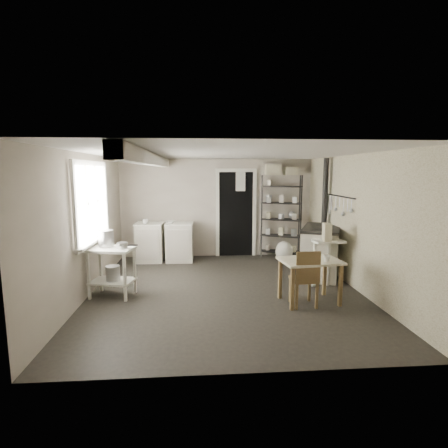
{
  "coord_description": "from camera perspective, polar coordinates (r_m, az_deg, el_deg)",
  "views": [
    {
      "loc": [
        -0.46,
        -5.71,
        2.0
      ],
      "look_at": [
        0.0,
        0.3,
        1.1
      ],
      "focal_mm": 28.0,
      "sensor_mm": 36.0,
      "label": 1
    }
  ],
  "objects": [
    {
      "name": "floor",
      "position": [
        6.07,
        0.22,
        -10.74
      ],
      "size": [
        5.0,
        5.0,
        0.0
      ],
      "primitive_type": "plane",
      "color": "black",
      "rests_on": "ground"
    },
    {
      "name": "ceiling",
      "position": [
        5.74,
        0.23,
        11.48
      ],
      "size": [
        5.0,
        5.0,
        0.0
      ],
      "primitive_type": "plane",
      "rotation": [
        3.14,
        0.0,
        0.0
      ],
      "color": "silver",
      "rests_on": "wall_back"
    },
    {
      "name": "wall_back",
      "position": [
        8.27,
        -1.16,
        2.6
      ],
      "size": [
        4.5,
        0.02,
        2.3
      ],
      "primitive_type": "cube",
      "color": "#B8AD9D",
      "rests_on": "ground"
    },
    {
      "name": "wall_front",
      "position": [
        3.36,
        3.65,
        -6.23
      ],
      "size": [
        4.5,
        0.02,
        2.3
      ],
      "primitive_type": "cube",
      "color": "#B8AD9D",
      "rests_on": "ground"
    },
    {
      "name": "wall_left",
      "position": [
        6.05,
        -21.54,
        -0.19
      ],
      "size": [
        0.02,
        5.0,
        2.3
      ],
      "primitive_type": "cube",
      "color": "#B8AD9D",
      "rests_on": "ground"
    },
    {
      "name": "wall_right",
      "position": [
        6.38,
        20.8,
        0.27
      ],
      "size": [
        0.02,
        5.0,
        2.3
      ],
      "primitive_type": "cube",
      "color": "#B8AD9D",
      "rests_on": "ground"
    },
    {
      "name": "window",
      "position": [
        6.19,
        -20.91,
        3.29
      ],
      "size": [
        0.12,
        1.76,
        1.28
      ],
      "primitive_type": null,
      "color": "white",
      "rests_on": "wall_left"
    },
    {
      "name": "doorway",
      "position": [
        8.3,
        1.96,
        1.57
      ],
      "size": [
        0.96,
        0.1,
        2.08
      ],
      "primitive_type": null,
      "color": "white",
      "rests_on": "ground"
    },
    {
      "name": "ceiling_beam",
      "position": [
        5.77,
        -11.94,
        10.29
      ],
      "size": [
        0.18,
        5.0,
        0.18
      ],
      "primitive_type": null,
      "color": "white",
      "rests_on": "ceiling"
    },
    {
      "name": "wallpaper_panel",
      "position": [
        6.38,
        20.72,
        0.27
      ],
      "size": [
        0.01,
        5.0,
        2.3
      ],
      "primitive_type": null,
      "color": "beige",
      "rests_on": "wall_right"
    },
    {
      "name": "utensil_rail",
      "position": [
        6.86,
        18.41,
        4.3
      ],
      "size": [
        0.06,
        1.2,
        0.44
      ],
      "primitive_type": null,
      "color": "#B8B9BB",
      "rests_on": "wall_right"
    },
    {
      "name": "prep_table",
      "position": [
        5.97,
        -17.79,
        -7.48
      ],
      "size": [
        0.79,
        0.63,
        0.8
      ],
      "primitive_type": null,
      "rotation": [
        0.0,
        0.0,
        -0.21
      ],
      "color": "white",
      "rests_on": "ground"
    },
    {
      "name": "stockpot",
      "position": [
        5.96,
        -18.7,
        -2.21
      ],
      "size": [
        0.28,
        0.28,
        0.26
      ],
      "primitive_type": "cylinder",
      "rotation": [
        0.0,
        0.0,
        0.17
      ],
      "color": "#B8B9BB",
      "rests_on": "prep_table"
    },
    {
      "name": "saucepan",
      "position": [
        5.77,
        -16.27,
        -3.37
      ],
      "size": [
        0.19,
        0.19,
        0.09
      ],
      "primitive_type": "cylinder",
      "rotation": [
        0.0,
        0.0,
        -0.13
      ],
      "color": "#B8B9BB",
      "rests_on": "prep_table"
    },
    {
      "name": "bucket",
      "position": [
        5.96,
        -17.68,
        -7.67
      ],
      "size": [
        0.24,
        0.24,
        0.24
      ],
      "primitive_type": "cylinder",
      "rotation": [
        0.0,
        0.0,
        -0.07
      ],
      "color": "#B8B9BB",
      "rests_on": "prep_table"
    },
    {
      "name": "base_cabinets",
      "position": [
        7.98,
        -9.64,
        -2.75
      ],
      "size": [
        1.35,
        0.62,
        0.87
      ],
      "primitive_type": null,
      "rotation": [
        0.0,
        0.0,
        -0.04
      ],
      "color": "beige",
      "rests_on": "ground"
    },
    {
      "name": "mixing_bowl",
      "position": [
        7.82,
        -8.82,
        0.69
      ],
      "size": [
        0.32,
        0.32,
        0.06
      ],
      "primitive_type": "imported",
      "rotation": [
        0.0,
        0.0,
        -0.27
      ],
      "color": "white",
      "rests_on": "base_cabinets"
    },
    {
      "name": "counter_cup",
      "position": [
        7.84,
        -12.71,
        0.75
      ],
      "size": [
        0.15,
        0.15,
        0.1
      ],
      "primitive_type": "imported",
      "rotation": [
        0.0,
        0.0,
        0.17
      ],
      "color": "white",
      "rests_on": "base_cabinets"
    },
    {
      "name": "shelf_rack",
      "position": [
        8.32,
        9.33,
        1.14
      ],
      "size": [
        0.98,
        0.7,
        1.93
      ],
      "primitive_type": null,
      "rotation": [
        0.0,
        0.0,
        -0.42
      ],
      "color": "black",
      "rests_on": "ground"
    },
    {
      "name": "shelf_jar",
      "position": [
        8.2,
        7.33,
        4.02
      ],
      "size": [
        0.09,
        0.09,
        0.2
      ],
      "primitive_type": "imported",
      "rotation": [
        0.0,
        0.0,
        -0.04
      ],
      "color": "white",
      "rests_on": "shelf_rack"
    },
    {
      "name": "storage_box_a",
      "position": [
        8.22,
        8.0,
        8.48
      ],
      "size": [
        0.36,
        0.32,
        0.24
      ],
      "primitive_type": "cube",
      "rotation": [
        0.0,
        0.0,
        -0.06
      ],
      "color": "beige",
      "rests_on": "shelf_rack"
    },
    {
      "name": "storage_box_b",
      "position": [
        8.29,
        10.82,
        8.28
      ],
      "size": [
        0.29,
        0.27,
        0.19
      ],
      "primitive_type": "cube",
      "rotation": [
        0.0,
        0.0,
        -0.01
      ],
      "color": "beige",
      "rests_on": "shelf_rack"
    },
    {
      "name": "stove",
      "position": [
        7.06,
        15.51,
        -4.6
      ],
      "size": [
        1.11,
        1.38,
        0.95
      ],
      "primitive_type": null,
      "rotation": [
        0.0,
        0.0,
        -0.42
      ],
      "color": "beige",
      "rests_on": "ground"
    },
    {
      "name": "stovepipe",
      "position": [
        7.36,
        16.19,
        4.96
      ],
      "size": [
        0.14,
        0.14,
        1.36
      ],
      "primitive_type": null,
      "rotation": [
        0.0,
        0.0,
        -0.42
      ],
      "color": "black",
      "rests_on": "stove"
    },
    {
      "name": "side_ledge",
      "position": [
        6.44,
        16.56,
        -5.99
      ],
      "size": [
        0.56,
        0.34,
        0.82
      ],
      "primitive_type": null,
      "rotation": [
        0.0,
        0.0,
        0.11
      ],
      "color": "white",
      "rests_on": "ground"
    },
    {
      "name": "oats_box",
      "position": [
        6.24,
        16.47,
        -0.99
      ],
      "size": [
        0.15,
        0.22,
        0.3
      ],
      "primitive_type": "cube",
      "rotation": [
        0.0,
        0.0,
        -0.12
      ],
      "color": "beige",
      "rests_on": "side_ledge"
    },
    {
      "name": "work_table",
      "position": [
        5.59,
        13.78,
        -8.61
      ],
      "size": [
        0.96,
        0.73,
        0.68
      ],
      "primitive_type": null,
      "rotation": [
        0.0,
        0.0,
        0.13
      ],
      "color": "beige",
      "rests_on": "ground"
    },
    {
      "name": "table_cup",
      "position": [
        5.43,
        16.44,
        -4.6
      ],
      "size": [
        0.12,
        0.12,
        0.09
      ],
      "primitive_type": "imported",
      "rotation": [
        0.0,
        0.0,
        0.22
      ],
      "color": "white",
      "rests_on": "work_table"
    },
    {
      "name": "chair",
      "position": [
        5.41,
        12.91,
        -8.0
      ],
      "size": [
        0.37,
        0.39,
        0.87
      ],
      "primitive_type": null,
      "rotation": [
        0.0,
        0.0,
        0.04
      ],
      "color": "brown",
      "rests_on": "ground"
    },
    {
      "name": "flour_sack",
      "position": [
        7.96,
        9.78,
        -4.41
      ],
      "size": [
        0.4,
        0.34,
        0.47
      ],
      "primitive_type": "ellipsoid",
      "rotation": [
        0.0,
        0.0,
        0.04
      ],
      "color": "beige",
      "rests_on": "ground"
    },
    {
      "name": "floor_crock",
      "position": [
        6.46,
        14.32,
        -9.11
      ],
      "size": [
        0.14,
        0.14,
        0.14
      ],
      "primitive_type": "cylinder",
      "rotation": [
        0.0,
        0.0,
        -0.4
      ],
      "color": "white",
      "rests_on": "ground"
    }
  ]
}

